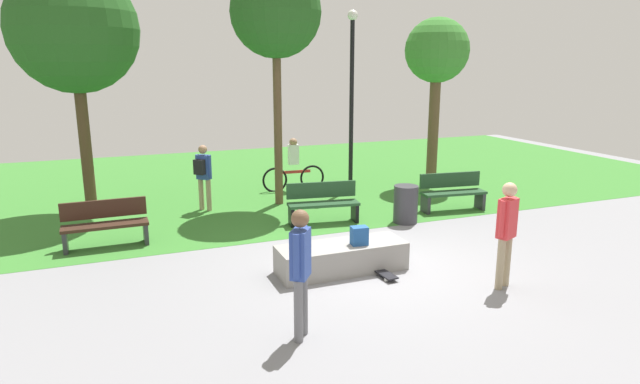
# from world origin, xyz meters

# --- Properties ---
(ground_plane) EXTENTS (28.00, 28.00, 0.00)m
(ground_plane) POSITION_xyz_m (0.00, 0.00, 0.00)
(ground_plane) COLOR gray
(grass_lawn) EXTENTS (26.60, 11.95, 0.01)m
(grass_lawn) POSITION_xyz_m (0.00, 8.02, 0.00)
(grass_lawn) COLOR #387A2D
(grass_lawn) RESTS_ON ground_plane
(concrete_ledge) EXTENTS (2.25, 0.76, 0.49)m
(concrete_ledge) POSITION_xyz_m (-0.74, 0.05, 0.24)
(concrete_ledge) COLOR gray
(concrete_ledge) RESTS_ON ground_plane
(backpack_on_ledge) EXTENTS (0.30, 0.23, 0.32)m
(backpack_on_ledge) POSITION_xyz_m (-0.46, -0.07, 0.65)
(backpack_on_ledge) COLOR #1E4C8C
(backpack_on_ledge) RESTS_ON concrete_ledge
(skater_performing_trick) EXTENTS (0.40, 0.31, 1.73)m
(skater_performing_trick) POSITION_xyz_m (1.40, -1.54, 1.02)
(skater_performing_trick) COLOR tan
(skater_performing_trick) RESTS_ON ground_plane
(skater_watching) EXTENTS (0.35, 0.38, 1.75)m
(skater_watching) POSITION_xyz_m (-2.17, -1.89, 1.03)
(skater_watching) COLOR slate
(skater_watching) RESTS_ON ground_plane
(skateboard_by_ledge) EXTENTS (0.27, 0.82, 0.08)m
(skateboard_by_ledge) POSITION_xyz_m (-0.19, -0.36, 0.06)
(skateboard_by_ledge) COLOR black
(skateboard_by_ledge) RESTS_ON ground_plane
(park_bench_near_lamppost) EXTENTS (1.61, 0.50, 0.91)m
(park_bench_near_lamppost) POSITION_xyz_m (-4.53, 2.94, 0.48)
(park_bench_near_lamppost) COLOR #331E14
(park_bench_near_lamppost) RESTS_ON ground_plane
(park_bench_center_lawn) EXTENTS (1.65, 0.70, 0.91)m
(park_bench_center_lawn) POSITION_xyz_m (0.05, 2.89, 0.48)
(park_bench_center_lawn) COLOR #1E4223
(park_bench_center_lawn) RESTS_ON ground_plane
(park_bench_far_left) EXTENTS (1.64, 0.65, 0.91)m
(park_bench_far_left) POSITION_xyz_m (3.40, 2.72, 0.48)
(park_bench_far_left) COLOR #1E4223
(park_bench_far_left) RESTS_ON ground_plane
(tree_young_birch) EXTENTS (2.19, 2.19, 5.82)m
(tree_young_birch) POSITION_xyz_m (-0.37, 4.87, 4.68)
(tree_young_birch) COLOR brown
(tree_young_birch) RESTS_ON grass_lawn
(tree_slender_maple) EXTENTS (1.83, 1.83, 4.80)m
(tree_slender_maple) POSITION_xyz_m (4.57, 5.46, 3.78)
(tree_slender_maple) COLOR brown
(tree_slender_maple) RESTS_ON grass_lawn
(tree_broad_elm) EXTENTS (2.88, 2.88, 5.72)m
(tree_broad_elm) POSITION_xyz_m (-4.85, 5.82, 4.25)
(tree_broad_elm) COLOR #4C3823
(tree_broad_elm) RESTS_ON grass_lawn
(lamp_post) EXTENTS (0.28, 0.28, 4.91)m
(lamp_post) POSITION_xyz_m (2.00, 5.63, 2.93)
(lamp_post) COLOR black
(lamp_post) RESTS_ON ground_plane
(trash_bin) EXTENTS (0.55, 0.55, 0.85)m
(trash_bin) POSITION_xyz_m (1.79, 2.21, 0.43)
(trash_bin) COLOR #333338
(trash_bin) RESTS_ON ground_plane
(pedestrian_with_backpack) EXTENTS (0.45, 0.45, 1.62)m
(pedestrian_with_backpack) POSITION_xyz_m (-2.26, 4.91, 0.97)
(pedestrian_with_backpack) COLOR tan
(pedestrian_with_backpack) RESTS_ON ground_plane
(cyclist_on_bicycle) EXTENTS (1.82, 0.22, 1.52)m
(cyclist_on_bicycle) POSITION_xyz_m (0.47, 6.17, 0.63)
(cyclist_on_bicycle) COLOR black
(cyclist_on_bicycle) RESTS_ON ground_plane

